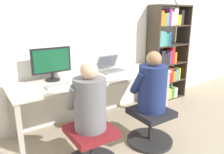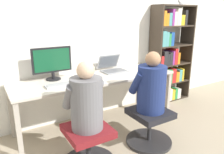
{
  "view_description": "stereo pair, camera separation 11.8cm",
  "coord_description": "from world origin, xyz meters",
  "px_view_note": "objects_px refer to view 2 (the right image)",
  "views": [
    {
      "loc": [
        -1.4,
        -2.13,
        1.53
      ],
      "look_at": [
        0.13,
        0.15,
        0.74
      ],
      "focal_mm": 35.0,
      "sensor_mm": 36.0,
      "label": 1
    },
    {
      "loc": [
        -1.3,
        -2.19,
        1.53
      ],
      "look_at": [
        0.13,
        0.15,
        0.74
      ],
      "focal_mm": 35.0,
      "sensor_mm": 36.0,
      "label": 2
    }
  ],
  "objects_px": {
    "office_chair_left": "(88,146)",
    "person_at_monitor": "(86,100)",
    "laptop": "(112,68)",
    "office_chair_right": "(149,126)",
    "bookshelf": "(169,58)",
    "keyboard": "(62,85)",
    "person_at_laptop": "(151,86)",
    "desktop_monitor": "(52,63)"
  },
  "relations": [
    {
      "from": "office_chair_left",
      "to": "person_at_monitor",
      "type": "relative_size",
      "value": 0.82
    },
    {
      "from": "laptop",
      "to": "person_at_monitor",
      "type": "height_order",
      "value": "person_at_monitor"
    },
    {
      "from": "office_chair_right",
      "to": "bookshelf",
      "type": "height_order",
      "value": "bookshelf"
    },
    {
      "from": "office_chair_left",
      "to": "office_chair_right",
      "type": "bearing_deg",
      "value": -0.96
    },
    {
      "from": "laptop",
      "to": "office_chair_right",
      "type": "relative_size",
      "value": 0.63
    },
    {
      "from": "keyboard",
      "to": "bookshelf",
      "type": "relative_size",
      "value": 0.23
    },
    {
      "from": "office_chair_left",
      "to": "keyboard",
      "type": "bearing_deg",
      "value": 93.87
    },
    {
      "from": "person_at_monitor",
      "to": "person_at_laptop",
      "type": "height_order",
      "value": "person_at_laptop"
    },
    {
      "from": "desktop_monitor",
      "to": "keyboard",
      "type": "xyz_separation_m",
      "value": [
        0.01,
        -0.3,
        -0.21
      ]
    },
    {
      "from": "desktop_monitor",
      "to": "office_chair_left",
      "type": "relative_size",
      "value": 0.9
    },
    {
      "from": "desktop_monitor",
      "to": "office_chair_right",
      "type": "xyz_separation_m",
      "value": [
        0.87,
        -0.91,
        -0.72
      ]
    },
    {
      "from": "person_at_monitor",
      "to": "person_at_laptop",
      "type": "xyz_separation_m",
      "value": [
        0.82,
        -0.01,
        0.01
      ]
    },
    {
      "from": "office_chair_right",
      "to": "laptop",
      "type": "bearing_deg",
      "value": 89.07
    },
    {
      "from": "desktop_monitor",
      "to": "laptop",
      "type": "height_order",
      "value": "desktop_monitor"
    },
    {
      "from": "person_at_laptop",
      "to": "desktop_monitor",
      "type": "bearing_deg",
      "value": 133.91
    },
    {
      "from": "keyboard",
      "to": "office_chair_left",
      "type": "height_order",
      "value": "keyboard"
    },
    {
      "from": "office_chair_left",
      "to": "bookshelf",
      "type": "distance_m",
      "value": 2.27
    },
    {
      "from": "person_at_laptop",
      "to": "bookshelf",
      "type": "distance_m",
      "value": 1.5
    },
    {
      "from": "keyboard",
      "to": "bookshelf",
      "type": "xyz_separation_m",
      "value": [
        2.05,
        0.3,
        0.06
      ]
    },
    {
      "from": "person_at_laptop",
      "to": "bookshelf",
      "type": "bearing_deg",
      "value": 36.92
    },
    {
      "from": "laptop",
      "to": "person_at_laptop",
      "type": "distance_m",
      "value": 0.88
    },
    {
      "from": "person_at_laptop",
      "to": "bookshelf",
      "type": "xyz_separation_m",
      "value": [
        1.2,
        0.9,
        0.05
      ]
    },
    {
      "from": "laptop",
      "to": "keyboard",
      "type": "distance_m",
      "value": 0.91
    },
    {
      "from": "laptop",
      "to": "office_chair_left",
      "type": "xyz_separation_m",
      "value": [
        -0.83,
        -0.87,
        -0.54
      ]
    },
    {
      "from": "keyboard",
      "to": "office_chair_right",
      "type": "relative_size",
      "value": 0.7
    },
    {
      "from": "laptop",
      "to": "keyboard",
      "type": "relative_size",
      "value": 0.9
    },
    {
      "from": "bookshelf",
      "to": "laptop",
      "type": "bearing_deg",
      "value": -179.02
    },
    {
      "from": "laptop",
      "to": "person_at_laptop",
      "type": "relative_size",
      "value": 0.5
    },
    {
      "from": "laptop",
      "to": "office_chair_left",
      "type": "relative_size",
      "value": 0.63
    },
    {
      "from": "office_chair_left",
      "to": "person_at_laptop",
      "type": "relative_size",
      "value": 0.79
    },
    {
      "from": "person_at_laptop",
      "to": "office_chair_right",
      "type": "bearing_deg",
      "value": -90.0
    },
    {
      "from": "desktop_monitor",
      "to": "bookshelf",
      "type": "distance_m",
      "value": 2.07
    },
    {
      "from": "keyboard",
      "to": "laptop",
      "type": "bearing_deg",
      "value": 17.54
    },
    {
      "from": "laptop",
      "to": "bookshelf",
      "type": "distance_m",
      "value": 1.18
    },
    {
      "from": "laptop",
      "to": "person_at_laptop",
      "type": "bearing_deg",
      "value": -90.94
    },
    {
      "from": "office_chair_left",
      "to": "person_at_laptop",
      "type": "height_order",
      "value": "person_at_laptop"
    },
    {
      "from": "desktop_monitor",
      "to": "office_chair_left",
      "type": "distance_m",
      "value": 1.15
    },
    {
      "from": "person_at_monitor",
      "to": "office_chair_left",
      "type": "bearing_deg",
      "value": -90.0
    },
    {
      "from": "keyboard",
      "to": "person_at_laptop",
      "type": "bearing_deg",
      "value": -35.15
    },
    {
      "from": "person_at_monitor",
      "to": "bookshelf",
      "type": "height_order",
      "value": "bookshelf"
    },
    {
      "from": "keyboard",
      "to": "office_chair_right",
      "type": "height_order",
      "value": "keyboard"
    },
    {
      "from": "person_at_monitor",
      "to": "keyboard",
      "type": "bearing_deg",
      "value": 93.9
    }
  ]
}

